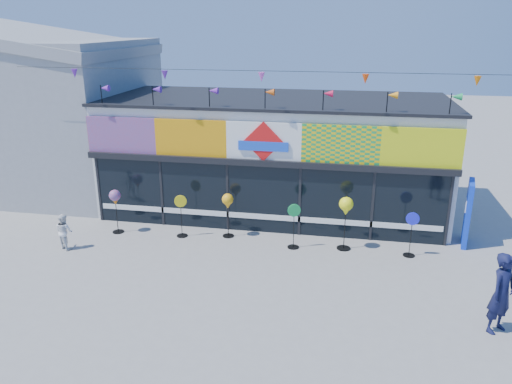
% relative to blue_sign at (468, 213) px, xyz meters
% --- Properties ---
extents(ground, '(80.00, 80.00, 0.00)m').
position_rel_blue_sign_xyz_m(ground, '(-6.41, -3.65, -1.04)').
color(ground, gray).
rests_on(ground, ground).
extents(kite_shop, '(16.00, 5.70, 5.31)m').
position_rel_blue_sign_xyz_m(kite_shop, '(-6.41, 2.30, 1.01)').
color(kite_shop, white).
rests_on(kite_shop, ground).
extents(neighbour_building, '(8.18, 7.20, 6.87)m').
position_rel_blue_sign_xyz_m(neighbour_building, '(-16.41, 3.35, 2.17)').
color(neighbour_building, '#939698').
rests_on(neighbour_building, ground).
extents(blue_sign, '(0.35, 1.04, 2.07)m').
position_rel_blue_sign_xyz_m(blue_sign, '(0.00, 0.00, 0.00)').
color(blue_sign, '#0D35CC').
rests_on(blue_sign, ground).
extents(spinner_0, '(0.38, 0.38, 1.49)m').
position_rel_blue_sign_xyz_m(spinner_0, '(-11.17, -1.17, 0.15)').
color(spinner_0, black).
rests_on(spinner_0, ground).
extents(spinner_1, '(0.39, 0.36, 1.42)m').
position_rel_blue_sign_xyz_m(spinner_1, '(-8.96, -1.09, -0.29)').
color(spinner_1, black).
rests_on(spinner_1, ground).
extents(spinner_2, '(0.37, 0.37, 1.47)m').
position_rel_blue_sign_xyz_m(spinner_2, '(-7.47, -0.82, 0.14)').
color(spinner_2, black).
rests_on(spinner_2, ground).
extents(spinner_3, '(0.39, 0.37, 1.44)m').
position_rel_blue_sign_xyz_m(spinner_3, '(-5.27, -1.29, -0.28)').
color(spinner_3, black).
rests_on(spinner_3, ground).
extents(spinner_4, '(0.43, 0.43, 1.69)m').
position_rel_blue_sign_xyz_m(spinner_4, '(-3.73, -1.09, 0.31)').
color(spinner_4, black).
rests_on(spinner_4, ground).
extents(spinner_5, '(0.39, 0.35, 1.39)m').
position_rel_blue_sign_xyz_m(spinner_5, '(-1.79, -1.23, -0.30)').
color(spinner_5, black).
rests_on(spinner_5, ground).
extents(adult_man, '(0.82, 0.81, 1.90)m').
position_rel_blue_sign_xyz_m(adult_man, '(-0.24, -4.84, -0.09)').
color(adult_man, '#111437').
rests_on(adult_man, ground).
extents(child, '(0.63, 0.53, 1.13)m').
position_rel_blue_sign_xyz_m(child, '(-12.20, -2.63, -0.47)').
color(child, white).
rests_on(child, ground).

